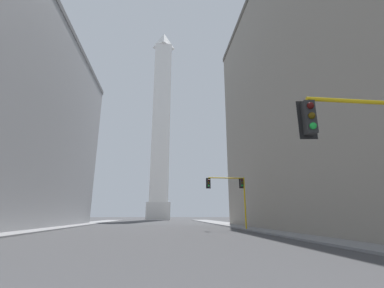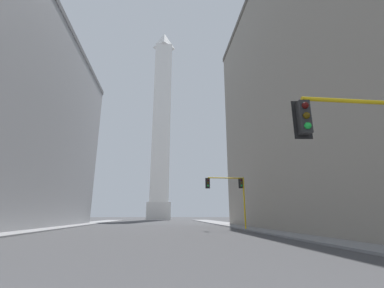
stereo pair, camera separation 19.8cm
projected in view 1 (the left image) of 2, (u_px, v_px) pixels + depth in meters
sidewalk_left at (35, 230)px, 30.68m from camera, size 5.00×110.27×0.15m
sidewalk_right at (257, 228)px, 33.69m from camera, size 5.00×110.27×0.15m
building_right at (374, 83)px, 32.23m from camera, size 27.03×46.16×35.64m
obelisk at (161, 121)px, 98.18m from camera, size 8.19×8.19×75.78m
traffic_light_mid_right at (232, 189)px, 32.21m from camera, size 5.06×0.50×6.40m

